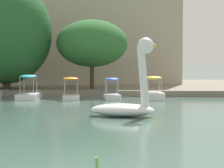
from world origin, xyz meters
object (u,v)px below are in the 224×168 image
at_px(pedal_boat_blue, 112,92).
at_px(tree_willow_near_path, 6,33).
at_px(pedal_boat_yellow, 154,92).
at_px(pedal_boat_cyan, 29,92).
at_px(pedal_boat_orange, 71,92).
at_px(swan_boat, 128,97).
at_px(tree_broadleaf_left, 92,43).

bearing_deg(pedal_boat_blue, tree_willow_near_path, 151.12).
relative_size(pedal_boat_yellow, pedal_boat_blue, 1.20).
bearing_deg(pedal_boat_blue, pedal_boat_cyan, 179.08).
height_order(pedal_boat_orange, pedal_boat_cyan, pedal_boat_cyan).
relative_size(pedal_boat_yellow, pedal_boat_cyan, 1.07).
bearing_deg(pedal_boat_blue, swan_boat, -83.77).
bearing_deg(pedal_boat_yellow, swan_boat, -100.41).
distance_m(swan_boat, tree_broadleaf_left, 14.17).
height_order(swan_boat, pedal_boat_blue, swan_boat).
bearing_deg(pedal_boat_orange, pedal_boat_blue, 4.14).
xyz_separation_m(pedal_boat_blue, pedal_boat_orange, (-2.55, -0.18, 0.02)).
xyz_separation_m(pedal_boat_orange, tree_willow_near_path, (-5.24, 4.48, 3.95)).
distance_m(pedal_boat_yellow, pedal_boat_blue, 2.63).
distance_m(pedal_boat_orange, tree_willow_near_path, 7.94).
bearing_deg(pedal_boat_orange, tree_broadleaf_left, 79.15).
relative_size(swan_boat, tree_willow_near_path, 0.39).
bearing_deg(swan_boat, pedal_boat_blue, 96.23).
bearing_deg(pedal_boat_yellow, tree_willow_near_path, 158.04).
bearing_deg(tree_willow_near_path, pedal_boat_orange, -40.53).
distance_m(pedal_boat_orange, pedal_boat_cyan, 2.74).
height_order(swan_boat, pedal_boat_orange, swan_boat).
relative_size(swan_boat, pedal_boat_orange, 1.84).
xyz_separation_m(pedal_boat_blue, tree_broadleaf_left, (-1.60, 4.74, 3.24)).
relative_size(swan_boat, pedal_boat_cyan, 1.59).
relative_size(pedal_boat_blue, tree_broadleaf_left, 0.31).
distance_m(pedal_boat_yellow, tree_willow_near_path, 11.90).
bearing_deg(pedal_boat_yellow, pedal_boat_orange, -176.89).
height_order(pedal_boat_yellow, pedal_boat_blue, pedal_boat_yellow).
bearing_deg(tree_willow_near_path, tree_broadleaf_left, 4.18).
xyz_separation_m(pedal_boat_cyan, tree_willow_near_path, (-2.51, 4.21, 3.95)).
height_order(swan_boat, tree_broadleaf_left, tree_broadleaf_left).
relative_size(pedal_boat_yellow, tree_willow_near_path, 0.26).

